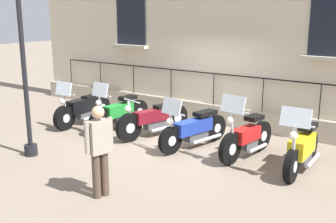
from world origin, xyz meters
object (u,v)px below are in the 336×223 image
motorcycle_black (83,109)px  motorcycle_green (119,113)px  motorcycle_maroon (154,119)px  motorcycle_red (246,137)px  lamppost (18,4)px  pedestrian_standing (99,147)px  motorcycle_blue (194,129)px  motorcycle_yellow (302,150)px

motorcycle_black → motorcycle_green: 1.22m
motorcycle_black → motorcycle_maroon: bearing=95.9°
motorcycle_maroon → motorcycle_red: motorcycle_red is taller
motorcycle_black → motorcycle_maroon: (-0.24, 2.29, 0.00)m
motorcycle_maroon → lamppost: (2.70, -1.36, 2.79)m
lamppost → motorcycle_maroon: bearing=153.3°
motorcycle_red → pedestrian_standing: 3.46m
pedestrian_standing → motorcycle_blue: bearing=-178.9°
motorcycle_maroon → motorcycle_blue: 1.30m
lamppost → pedestrian_standing: 3.63m
motorcycle_blue → motorcycle_red: (-0.07, 1.28, 0.01)m
motorcycle_green → lamppost: size_ratio=0.46×
motorcycle_red → motorcycle_yellow: 1.24m
motorcycle_maroon → motorcycle_yellow: (0.21, 3.80, 0.01)m
motorcycle_green → motorcycle_blue: size_ratio=0.98×
motorcycle_green → motorcycle_black: bearing=-82.6°
motorcycle_green → motorcycle_yellow: bearing=88.4°
motorcycle_green → motorcycle_blue: bearing=87.7°
pedestrian_standing → motorcycle_black: bearing=-130.2°
motorcycle_red → motorcycle_green: bearing=-90.3°
motorcycle_green → motorcycle_yellow: 4.88m
motorcycle_blue → motorcycle_yellow: bearing=89.1°
motorcycle_blue → pedestrian_standing: 3.17m
motorcycle_black → pedestrian_standing: bearing=49.8°
motorcycle_black → motorcycle_yellow: (-0.02, 6.09, 0.01)m
motorcycle_blue → lamppost: bearing=-46.4°
motorcycle_maroon → pedestrian_standing: (3.31, 1.35, 0.46)m
motorcycle_black → motorcycle_red: 4.86m
motorcycle_blue → motorcycle_red: size_ratio=1.10×
motorcycle_red → motorcycle_blue: bearing=-86.7°
motorcycle_maroon → motorcycle_green: bearing=-85.8°
motorcycle_yellow → pedestrian_standing: pedestrian_standing is taller
motorcycle_maroon → lamppost: lamppost is taller
motorcycle_green → motorcycle_red: size_ratio=1.08×
motorcycle_maroon → motorcycle_yellow: motorcycle_yellow is taller
motorcycle_maroon → motorcycle_black: bearing=-84.1°
motorcycle_maroon → motorcycle_yellow: size_ratio=1.11×
motorcycle_red → lamppost: 5.47m
motorcycle_yellow → pedestrian_standing: 3.98m
motorcycle_red → motorcycle_yellow: motorcycle_red is taller
motorcycle_green → motorcycle_maroon: (-0.08, 1.08, -0.02)m
motorcycle_maroon → motorcycle_blue: (0.17, 1.29, -0.00)m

